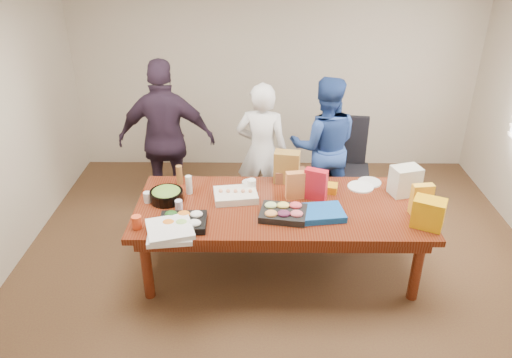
{
  "coord_description": "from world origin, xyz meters",
  "views": [
    {
      "loc": [
        -0.2,
        -4.1,
        3.19
      ],
      "look_at": [
        -0.24,
        0.1,
        0.98
      ],
      "focal_mm": 34.54,
      "sensor_mm": 36.0,
      "label": 1
    }
  ],
  "objects_px": {
    "person_right": "(324,147)",
    "salad_bowl": "(167,196)",
    "person_center": "(262,152)",
    "office_chair": "(349,169)",
    "sheet_cake": "(236,195)",
    "conference_table": "(280,237)"
  },
  "relations": [
    {
      "from": "person_right",
      "to": "salad_bowl",
      "type": "relative_size",
      "value": 5.15
    },
    {
      "from": "person_right",
      "to": "salad_bowl",
      "type": "bearing_deg",
      "value": 35.14
    },
    {
      "from": "person_center",
      "to": "salad_bowl",
      "type": "xyz_separation_m",
      "value": [
        -0.94,
        -1.0,
        -0.02
      ]
    },
    {
      "from": "office_chair",
      "to": "person_center",
      "type": "bearing_deg",
      "value": -164.74
    },
    {
      "from": "person_center",
      "to": "person_right",
      "type": "relative_size",
      "value": 0.98
    },
    {
      "from": "sheet_cake",
      "to": "conference_table",
      "type": "bearing_deg",
      "value": -24.77
    },
    {
      "from": "conference_table",
      "to": "office_chair",
      "type": "distance_m",
      "value": 1.49
    },
    {
      "from": "office_chair",
      "to": "salad_bowl",
      "type": "bearing_deg",
      "value": -141.96
    },
    {
      "from": "conference_table",
      "to": "person_center",
      "type": "bearing_deg",
      "value": 99.48
    },
    {
      "from": "person_right",
      "to": "sheet_cake",
      "type": "relative_size",
      "value": 4.02
    },
    {
      "from": "office_chair",
      "to": "sheet_cake",
      "type": "xyz_separation_m",
      "value": [
        -1.31,
        -1.08,
        0.24
      ]
    },
    {
      "from": "conference_table",
      "to": "person_right",
      "type": "distance_m",
      "value": 1.4
    },
    {
      "from": "sheet_cake",
      "to": "salad_bowl",
      "type": "height_order",
      "value": "salad_bowl"
    },
    {
      "from": "office_chair",
      "to": "person_right",
      "type": "xyz_separation_m",
      "value": [
        -0.32,
        -0.0,
        0.29
      ]
    },
    {
      "from": "office_chair",
      "to": "sheet_cake",
      "type": "height_order",
      "value": "office_chair"
    },
    {
      "from": "person_center",
      "to": "office_chair",
      "type": "bearing_deg",
      "value": -163.7
    },
    {
      "from": "office_chair",
      "to": "person_center",
      "type": "relative_size",
      "value": 0.66
    },
    {
      "from": "conference_table",
      "to": "person_center",
      "type": "xyz_separation_m",
      "value": [
        -0.18,
        1.08,
        0.45
      ]
    },
    {
      "from": "office_chair",
      "to": "person_right",
      "type": "height_order",
      "value": "person_right"
    },
    {
      "from": "conference_table",
      "to": "person_center",
      "type": "relative_size",
      "value": 1.7
    },
    {
      "from": "sheet_cake",
      "to": "person_right",
      "type": "bearing_deg",
      "value": 38.58
    },
    {
      "from": "conference_table",
      "to": "office_chair",
      "type": "bearing_deg",
      "value": 54.28
    }
  ]
}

